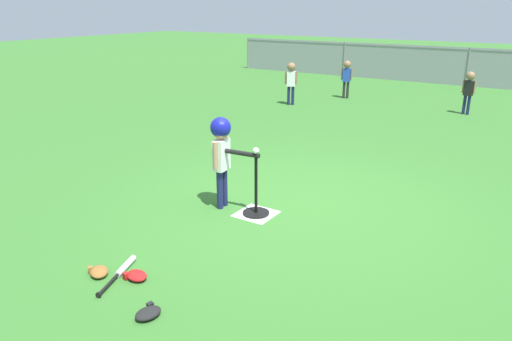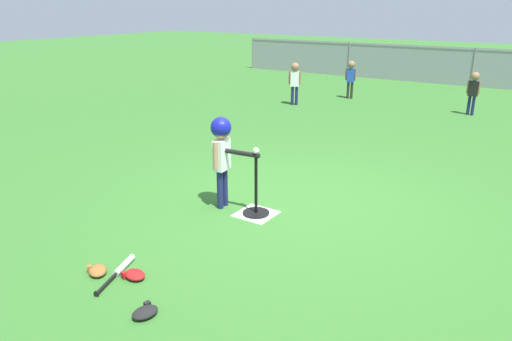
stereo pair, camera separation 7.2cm
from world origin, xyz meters
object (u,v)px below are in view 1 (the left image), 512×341
object	(u,v)px
baseball_on_tee	(256,151)
glove_near_bats	(148,313)
fielder_deep_center	(291,78)
batting_tee	(256,204)
fielder_deep_left	(469,87)
fielder_near_left	(347,74)
spare_bat_silver	(122,270)
batter_child	(222,144)
glove_tossed_aside	(99,272)
glove_by_plate	(136,276)

from	to	relation	value
baseball_on_tee	glove_near_bats	size ratio (longest dim) A/B	0.30
fielder_deep_center	glove_near_bats	world-z (taller)	fielder_deep_center
batting_tee	fielder_deep_left	xyz separation A→B (m)	(1.03, 7.18, 0.49)
batting_tee	fielder_near_left	size ratio (longest dim) A/B	0.77
fielder_near_left	glove_near_bats	world-z (taller)	fielder_near_left
spare_bat_silver	glove_near_bats	bearing A→B (deg)	-27.12
batter_child	glove_tossed_aside	size ratio (longest dim) A/B	4.15
fielder_deep_center	glove_near_bats	size ratio (longest dim) A/B	4.14
spare_bat_silver	glove_tossed_aside	xyz separation A→B (m)	(-0.15, -0.15, 0.01)
fielder_deep_center	fielder_near_left	xyz separation A→B (m)	(0.80, 1.56, -0.03)
batting_tee	glove_tossed_aside	size ratio (longest dim) A/B	2.77
baseball_on_tee	glove_near_bats	xyz separation A→B (m)	(0.35, -2.14, -0.75)
batter_child	batting_tee	bearing A→B (deg)	5.06
fielder_deep_center	glove_tossed_aside	size ratio (longest dim) A/B	3.80
fielder_near_left	spare_bat_silver	xyz separation A→B (m)	(1.71, -9.34, -0.60)
baseball_on_tee	glove_tossed_aside	bearing A→B (deg)	-104.02
baseball_on_tee	fielder_near_left	world-z (taller)	fielder_near_left
batting_tee	fielder_deep_center	world-z (taller)	fielder_deep_center
batting_tee	glove_tossed_aside	xyz separation A→B (m)	(-0.48, -1.93, -0.09)
fielder_near_left	glove_by_plate	world-z (taller)	fielder_near_left
batting_tee	glove_tossed_aside	world-z (taller)	batting_tee
glove_near_bats	glove_tossed_aside	size ratio (longest dim) A/B	0.92
fielder_deep_center	glove_by_plate	distance (m)	8.26
batting_tee	baseball_on_tee	world-z (taller)	baseball_on_tee
batting_tee	fielder_deep_left	bearing A→B (deg)	81.81
batting_tee	fielder_near_left	distance (m)	7.84
baseball_on_tee	spare_bat_silver	bearing A→B (deg)	-100.56
spare_bat_silver	glove_by_plate	distance (m)	0.19
glove_near_bats	batting_tee	bearing A→B (deg)	99.36
fielder_deep_center	spare_bat_silver	bearing A→B (deg)	-72.12
baseball_on_tee	batter_child	xyz separation A→B (m)	(-0.46, -0.04, 0.01)
spare_bat_silver	glove_near_bats	xyz separation A→B (m)	(0.69, -0.35, 0.01)
batting_tee	fielder_deep_center	xyz separation A→B (m)	(-2.84, 5.99, 0.54)
glove_by_plate	glove_tossed_aside	bearing A→B (deg)	-157.65
batting_tee	glove_near_bats	size ratio (longest dim) A/B	3.01
batting_tee	spare_bat_silver	xyz separation A→B (m)	(-0.33, -1.79, -0.10)
baseball_on_tee	fielder_deep_left	xyz separation A→B (m)	(1.03, 7.18, -0.17)
baseball_on_tee	fielder_deep_left	size ratio (longest dim) A/B	0.08
glove_by_plate	glove_tossed_aside	xyz separation A→B (m)	(-0.34, -0.14, 0.00)
glove_near_bats	glove_tossed_aside	bearing A→B (deg)	166.22
batting_tee	baseball_on_tee	xyz separation A→B (m)	(0.00, 0.00, 0.66)
baseball_on_tee	glove_tossed_aside	world-z (taller)	baseball_on_tee
baseball_on_tee	glove_near_bats	distance (m)	2.29
fielder_deep_center	spare_bat_silver	size ratio (longest dim) A/B	1.63
fielder_near_left	glove_near_bats	bearing A→B (deg)	-76.15
glove_by_plate	fielder_near_left	bearing A→B (deg)	101.47
baseball_on_tee	glove_tossed_aside	size ratio (longest dim) A/B	0.27
spare_bat_silver	glove_by_plate	bearing A→B (deg)	-1.83
fielder_deep_left	batter_child	bearing A→B (deg)	-101.66
fielder_deep_left	glove_near_bats	world-z (taller)	fielder_deep_left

